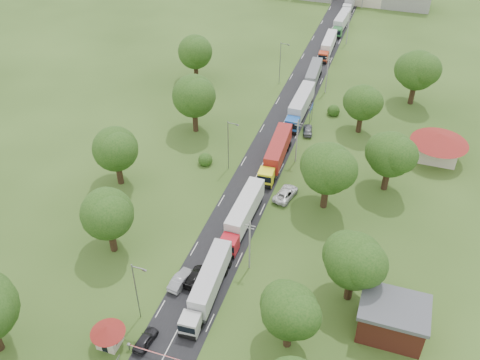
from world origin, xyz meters
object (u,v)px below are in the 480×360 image
at_px(car_lane_mid, 181,280).
at_px(info_sign, 311,111).
at_px(guard_booth, 108,333).
at_px(truck_0, 208,285).
at_px(car_lane_front, 145,340).
at_px(boom_barrier, 152,352).

bearing_deg(car_lane_mid, info_sign, -91.74).
bearing_deg(guard_booth, truck_0, 51.58).
distance_m(info_sign, car_lane_front, 59.12).
relative_size(boom_barrier, car_lane_mid, 1.90).
distance_m(car_lane_front, car_lane_mid, 10.50).
bearing_deg(car_lane_mid, truck_0, 178.33).
height_order(truck_0, car_lane_front, truck_0).
xyz_separation_m(info_sign, car_lane_mid, (-7.92, -48.00, -2.20)).
distance_m(guard_booth, info_sign, 61.27).
bearing_deg(truck_0, car_lane_front, -115.89).
distance_m(boom_barrier, info_sign, 60.39).
bearing_deg(truck_0, guard_booth, -128.42).
xyz_separation_m(boom_barrier, info_sign, (6.56, 60.00, 2.11)).
relative_size(info_sign, car_lane_front, 0.97).
bearing_deg(boom_barrier, car_lane_front, 137.60).
distance_m(guard_booth, truck_0, 14.39).
bearing_deg(guard_booth, car_lane_mid, 69.52).
xyz_separation_m(boom_barrier, truck_0, (3.10, 11.27, 1.29)).
height_order(info_sign, truck_0, truck_0).
xyz_separation_m(guard_booth, truck_0, (8.94, 11.27, 0.02)).
relative_size(guard_booth, car_lane_mid, 0.91).
height_order(info_sign, car_lane_mid, info_sign).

